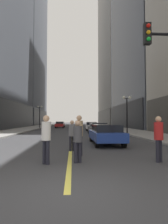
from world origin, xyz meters
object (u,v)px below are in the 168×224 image
at_px(car_red, 60,124).
at_px(pedestrian_in_tan_trench, 79,132).
at_px(car_grey, 98,128).
at_px(pedestrian_in_white_shirt, 46,135).
at_px(pedestrian_in_red_jacket, 159,135).
at_px(street_lamp_right_mid, 127,106).
at_px(fire_hydrant_right, 157,135).
at_px(car_white, 91,126).
at_px(pedestrian_with_orange_bag, 78,138).
at_px(pedestrian_in_grey_suit, 72,133).
at_px(street_lamp_left_far, 40,112).
at_px(car_blue, 106,133).

bearing_deg(car_red, pedestrian_in_tan_trench, -84.66).
distance_m(car_grey, pedestrian_in_white_shirt, 14.80).
xyz_separation_m(pedestrian_in_red_jacket, street_lamp_right_mid, (2.98, 14.55, 2.23)).
xyz_separation_m(car_grey, fire_hydrant_right, (3.98, -6.42, -0.32)).
distance_m(car_grey, pedestrian_in_red_jacket, 14.23).
relative_size(car_grey, car_red, 1.00).
height_order(pedestrian_in_red_jacket, street_lamp_right_mid, street_lamp_right_mid).
distance_m(car_white, pedestrian_with_orange_bag, 23.41).
xyz_separation_m(pedestrian_in_grey_suit, street_lamp_right_mid, (6.33, 11.72, 2.33)).
xyz_separation_m(car_white, street_lamp_left_far, (-9.47, 7.18, 2.54)).
height_order(car_white, car_red, same).
relative_size(car_white, pedestrian_in_grey_suit, 3.02).
height_order(pedestrian_with_orange_bag, fire_hydrant_right, pedestrian_with_orange_bag).
distance_m(pedestrian_in_white_shirt, street_lamp_left_far, 31.16).
xyz_separation_m(pedestrian_in_tan_trench, fire_hydrant_right, (6.50, 6.33, -0.68)).
relative_size(car_grey, car_white, 0.99).
bearing_deg(car_grey, car_red, 105.79).
distance_m(car_blue, pedestrian_in_grey_suit, 3.47).
relative_size(car_red, fire_hydrant_right, 5.97).
xyz_separation_m(street_lamp_left_far, fire_hydrant_right, (13.30, -22.70, -2.86)).
bearing_deg(pedestrian_in_grey_suit, fire_hydrant_right, 36.10).
xyz_separation_m(pedestrian_in_red_jacket, fire_hydrant_right, (3.48, 7.80, -0.63)).
xyz_separation_m(car_red, fire_hydrant_right, (9.52, -26.01, -0.32)).
relative_size(pedestrian_in_grey_suit, pedestrian_in_tan_trench, 0.87).
distance_m(pedestrian_with_orange_bag, fire_hydrant_right, 10.17).
relative_size(pedestrian_in_red_jacket, pedestrian_in_white_shirt, 0.98).
relative_size(pedestrian_in_white_shirt, pedestrian_in_tan_trench, 0.98).
distance_m(pedestrian_in_grey_suit, pedestrian_in_white_shirt, 3.06).
bearing_deg(street_lamp_left_far, car_red, 41.18).
bearing_deg(car_red, car_grey, -74.21).
height_order(car_white, pedestrian_in_grey_suit, pedestrian_in_grey_suit).
bearing_deg(street_lamp_left_far, street_lamp_right_mid, -51.26).
relative_size(car_grey, fire_hydrant_right, 5.96).
xyz_separation_m(car_blue, street_lamp_left_far, (-8.72, 25.04, 2.54)).
distance_m(car_blue, fire_hydrant_right, 5.16).
relative_size(car_white, pedestrian_in_tan_trench, 2.63).
xyz_separation_m(pedestrian_in_white_shirt, pedestrian_with_orange_bag, (1.17, 0.16, -0.12)).
relative_size(car_blue, pedestrian_in_red_jacket, 2.62).
bearing_deg(pedestrian_in_tan_trench, fire_hydrant_right, 44.28).
bearing_deg(pedestrian_in_grey_suit, car_white, 81.68).
height_order(street_lamp_left_far, street_lamp_right_mid, same).
xyz_separation_m(car_grey, car_white, (0.15, 9.11, -0.00)).
xyz_separation_m(pedestrian_in_white_shirt, street_lamp_left_far, (-5.54, 30.59, 2.21)).
distance_m(pedestrian_in_white_shirt, street_lamp_right_mid, 16.48).
bearing_deg(pedestrian_in_red_jacket, pedestrian_in_grey_suit, 139.84).
distance_m(car_grey, fire_hydrant_right, 7.56).
relative_size(car_blue, pedestrian_in_tan_trench, 2.52).
xyz_separation_m(car_blue, street_lamp_right_mid, (4.08, 9.09, 2.54)).
xyz_separation_m(car_red, pedestrian_in_white_shirt, (1.76, -33.89, 0.33)).
height_order(car_grey, fire_hydrant_right, car_grey).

